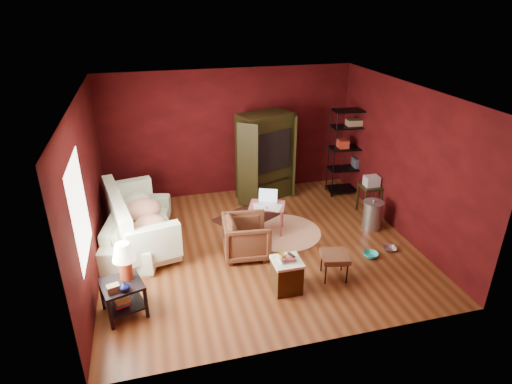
# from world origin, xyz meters

# --- Properties ---
(room) EXTENTS (5.54, 5.04, 2.84)m
(room) POSITION_xyz_m (-0.04, -0.01, 1.40)
(room) COLOR brown
(room) RESTS_ON ground
(sofa) EXTENTS (1.11, 2.37, 0.89)m
(sofa) POSITION_xyz_m (-2.11, 0.69, 0.45)
(sofa) COLOR white
(sofa) RESTS_ON ground
(armchair) EXTENTS (0.79, 0.83, 0.79)m
(armchair) POSITION_xyz_m (-0.28, -0.22, 0.39)
(armchair) COLOR black
(armchair) RESTS_ON ground
(pet_bowl_steel) EXTENTS (0.25, 0.12, 0.24)m
(pet_bowl_steel) POSITION_xyz_m (2.25, -0.73, 0.12)
(pet_bowl_steel) COLOR silver
(pet_bowl_steel) RESTS_ON ground
(pet_bowl_turquoise) EXTENTS (0.26, 0.10, 0.26)m
(pet_bowl_turquoise) POSITION_xyz_m (1.81, -0.85, 0.13)
(pet_bowl_turquoise) COLOR #26B5AF
(pet_bowl_turquoise) RESTS_ON ground
(vase) EXTENTS (0.15, 0.15, 0.15)m
(vase) POSITION_xyz_m (-2.27, -1.44, 0.59)
(vase) COLOR #0B103A
(vase) RESTS_ON side_table
(mug) EXTENTS (0.14, 0.12, 0.13)m
(mug) POSITION_xyz_m (-0.01, -1.37, 0.66)
(mug) COLOR #FBDC7B
(mug) RESTS_ON hamper
(side_table) EXTENTS (0.68, 0.68, 1.09)m
(side_table) POSITION_xyz_m (-2.29, -1.20, 0.65)
(side_table) COLOR black
(side_table) RESTS_ON ground
(sofa_cushions) EXTENTS (1.31, 2.39, 0.95)m
(sofa_cushions) POSITION_xyz_m (-2.10, 0.65, 0.46)
(sofa_cushions) COLOR white
(sofa_cushions) RESTS_ON sofa
(hamper) EXTENTS (0.44, 0.44, 0.61)m
(hamper) POSITION_xyz_m (0.09, -1.33, 0.28)
(hamper) COLOR #472A10
(hamper) RESTS_ON ground
(footstool) EXTENTS (0.50, 0.50, 0.44)m
(footstool) POSITION_xyz_m (0.93, -1.22, 0.38)
(footstool) COLOR black
(footstool) RESTS_ON ground
(rug_round) EXTENTS (1.80, 1.80, 0.01)m
(rug_round) POSITION_xyz_m (0.59, 0.35, 0.01)
(rug_round) COLOR #F2E9CA
(rug_round) RESTS_ON ground
(rug_oriental) EXTENTS (1.48, 1.32, 0.01)m
(rug_oriental) POSITION_xyz_m (0.05, 1.12, 0.02)
(rug_oriental) COLOR #471913
(rug_oriental) RESTS_ON ground
(laptop_desk) EXTENTS (0.78, 0.69, 0.82)m
(laptop_desk) POSITION_xyz_m (0.30, 0.50, 0.51)
(laptop_desk) COLOR #CE5E65
(laptop_desk) RESTS_ON ground
(tv_armoire) EXTENTS (1.43, 1.09, 1.92)m
(tv_armoire) POSITION_xyz_m (0.67, 1.99, 1.00)
(tv_armoire) COLOR black
(tv_armoire) RESTS_ON ground
(wire_shelving) EXTENTS (0.99, 0.49, 1.95)m
(wire_shelving) POSITION_xyz_m (2.61, 1.75, 1.07)
(wire_shelving) COLOR black
(wire_shelving) RESTS_ON ground
(small_stand) EXTENTS (0.42, 0.42, 0.83)m
(small_stand) POSITION_xyz_m (2.57, 0.69, 0.62)
(small_stand) COLOR black
(small_stand) RESTS_ON ground
(trash_can) EXTENTS (0.41, 0.41, 0.62)m
(trash_can) POSITION_xyz_m (2.30, 0.07, 0.29)
(trash_can) COLOR #A5A9AD
(trash_can) RESTS_ON ground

